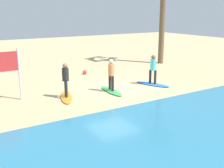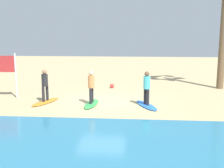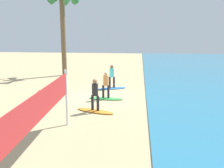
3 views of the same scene
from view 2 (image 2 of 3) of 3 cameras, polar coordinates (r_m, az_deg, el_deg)
ground_plane at (r=14.58m, az=-2.16°, el=-3.76°), size 60.00×60.00×0.00m
surfboard_blue at (r=13.90m, az=7.02°, el=-4.33°), size 1.31×2.16×0.09m
surfer_blue at (r=13.69m, az=7.11°, el=-0.31°), size 0.32×0.44×1.64m
surfboard_green at (r=14.12m, az=-4.21°, el=-4.05°), size 0.71×2.13×0.09m
surfer_green at (r=13.91m, az=-4.27°, el=-0.09°), size 0.32×0.46×1.64m
surfboard_orange at (r=14.90m, az=-13.42°, el=-3.55°), size 1.23×2.17×0.09m
surfer_orange at (r=14.70m, az=-13.58°, el=0.21°), size 0.32×0.44×1.64m
beach_ball at (r=18.36m, az=0.01°, el=-0.38°), size 0.29×0.29×0.29m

